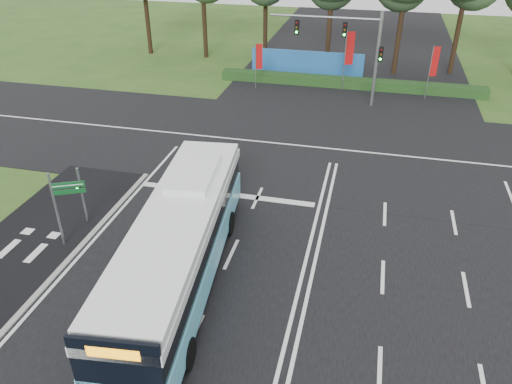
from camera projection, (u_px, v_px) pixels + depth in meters
ground at (305, 266)px, 21.56m from camera, size 120.00×120.00×0.00m
road_main at (305, 265)px, 21.55m from camera, size 20.00×120.00×0.04m
road_cross at (333, 149)px, 31.61m from camera, size 120.00×14.00×0.05m
bike_path at (8, 265)px, 21.55m from camera, size 5.00×18.00×0.06m
kerb_strip at (57, 273)px, 21.05m from camera, size 0.25×18.00×0.12m
city_bus at (180, 246)px, 19.65m from camera, size 4.11×13.34×3.77m
pedestrian_signal at (81, 194)px, 23.64m from camera, size 0.25×0.40×2.98m
street_sign at (62, 200)px, 21.73m from camera, size 1.34×0.67×3.73m
banner_flag_left at (258, 59)px, 40.53m from camera, size 0.55×0.19×3.83m
banner_flag_mid at (348, 52)px, 39.86m from camera, size 0.69×0.29×4.90m
banner_flag_right at (433, 65)px, 38.22m from camera, size 0.59×0.28×4.24m
traffic_light_gantry at (353, 43)px, 36.36m from camera, size 8.41×0.28×7.00m
hedge at (349, 83)px, 41.91m from camera, size 22.00×1.20×0.80m
blue_hoarding at (307, 63)px, 44.46m from camera, size 10.00×0.30×2.20m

